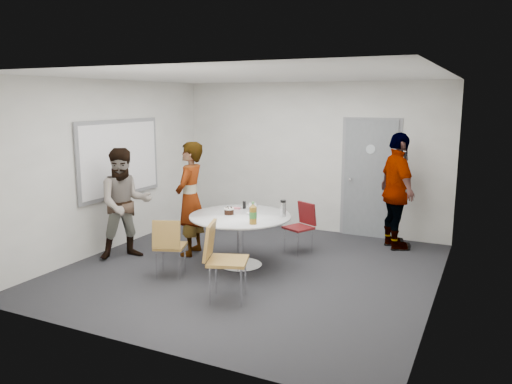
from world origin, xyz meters
The scene contains 15 objects.
floor centered at (0.00, 0.00, 0.00)m, with size 5.00×5.00×0.00m, color black.
ceiling centered at (0.00, 0.00, 2.70)m, with size 5.00×5.00×0.00m, color silver.
wall_back centered at (0.00, 2.50, 1.35)m, with size 5.00×5.00×0.00m, color beige.
wall_left centered at (-2.50, 0.00, 1.35)m, with size 5.00×5.00×0.00m, color beige.
wall_right centered at (2.50, 0.00, 1.35)m, with size 5.00×5.00×0.00m, color beige.
wall_front centered at (0.00, -2.50, 1.35)m, with size 5.00×5.00×0.00m, color beige.
door centered at (1.10, 2.48, 1.03)m, with size 1.02×0.17×2.12m.
whiteboard centered at (-2.46, 0.20, 1.45)m, with size 0.04×1.90×1.25m.
table centered at (-0.18, 0.07, 0.66)m, with size 1.46×1.46×1.06m.
chair_near_left centered at (-0.85, -0.78, 0.50)m, with size 0.51×0.53×0.82m.
chair_near_right centered at (0.15, -1.14, 0.59)m, with size 0.62×0.59×0.96m.
chair_far centered at (0.37, 1.10, 0.48)m, with size 0.51×0.53×0.79m.
person_main centered at (-1.16, 0.25, 0.88)m, with size 0.64×0.42×1.76m, color #A5C6EA.
person_left centered at (-1.95, -0.33, 0.84)m, with size 0.82×0.64×1.69m, color white.
person_right centered at (1.66, 1.95, 0.94)m, with size 1.11×0.46×1.89m, color black.
Camera 1 is at (3.02, -6.11, 2.41)m, focal length 35.00 mm.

